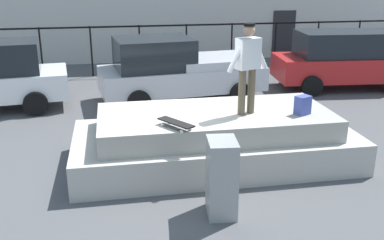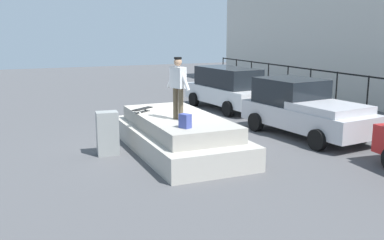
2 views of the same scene
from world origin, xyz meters
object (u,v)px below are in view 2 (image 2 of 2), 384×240
Objects in this scene: skateboarder at (178,84)px; car_silver_pickup_mid at (303,108)px; utility_box at (108,133)px; skateboard at (143,109)px; car_white_hatchback_near at (227,88)px; backpack at (185,121)px.

skateboarder is 0.35× the size of car_silver_pickup_mid.
car_silver_pickup_mid is at bearing 93.35° from utility_box.
skateboard is 7.02m from car_white_hatchback_near.
car_silver_pickup_mid is at bearing -95.08° from backpack.
skateboarder is 2.28× the size of skateboard.
car_white_hatchback_near is at bearing 130.83° from skateboard.
utility_box is at bearing -117.04° from skateboarder.
car_white_hatchback_near is at bearing -59.03° from backpack.
car_silver_pickup_mid reaches higher than backpack.
backpack is at bearing -70.97° from car_silver_pickup_mid.
skateboarder is at bearing -82.09° from car_silver_pickup_mid.
skateboarder reaches higher than car_white_hatchback_near.
skateboard is 5.39m from car_silver_pickup_mid.
car_white_hatchback_near is (-6.03, 4.72, -1.08)m from skateboarder.
backpack is 0.08× the size of car_white_hatchback_near.
skateboard is 0.16× the size of car_white_hatchback_near.
car_white_hatchback_near is at bearing -179.76° from car_silver_pickup_mid.
skateboarder is 2.46m from utility_box.
skateboard is 0.61× the size of utility_box.
backpack is 0.07× the size of car_silver_pickup_mid.
skateboard is (-1.45, -0.59, -0.90)m from skateboarder.
skateboard is at bearing -98.43° from car_silver_pickup_mid.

